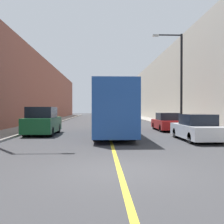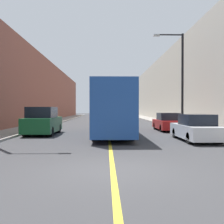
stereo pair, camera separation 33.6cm
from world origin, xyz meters
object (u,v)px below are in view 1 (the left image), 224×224
object	(u,v)px
parked_suv_left	(43,122)
car_right_near	(196,129)
bus	(112,109)
car_right_mid	(167,123)
street_lamp_right	(179,75)

from	to	relation	value
parked_suv_left	car_right_near	bearing A→B (deg)	-21.96
bus	car_right_mid	distance (m)	5.95
car_right_near	street_lamp_right	distance (m)	8.54
bus	street_lamp_right	distance (m)	7.68
car_right_near	car_right_mid	bearing A→B (deg)	90.01
car_right_mid	street_lamp_right	bearing A→B (deg)	22.74
parked_suv_left	street_lamp_right	bearing A→B (deg)	17.71
street_lamp_right	car_right_near	bearing A→B (deg)	-99.11
parked_suv_left	car_right_near	world-z (taller)	parked_suv_left
car_right_mid	street_lamp_right	size ratio (longest dim) A/B	0.54
car_right_mid	car_right_near	bearing A→B (deg)	-89.99
bus	car_right_mid	xyz separation A→B (m)	(4.78, 3.35, -1.17)
bus	parked_suv_left	xyz separation A→B (m)	(-4.96, 0.36, -0.94)
car_right_near	parked_suv_left	bearing A→B (deg)	158.04
car_right_mid	street_lamp_right	world-z (taller)	street_lamp_right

